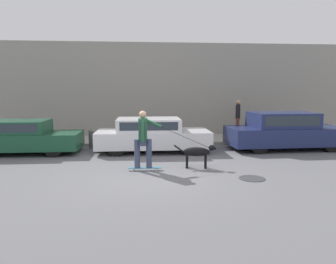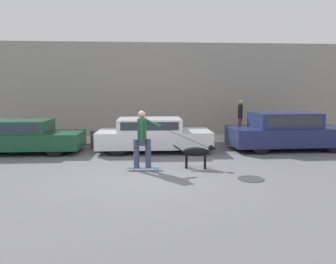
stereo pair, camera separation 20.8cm
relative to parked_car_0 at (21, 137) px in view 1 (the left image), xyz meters
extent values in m
plane|color=slate|center=(4.42, -3.51, -0.58)|extent=(36.00, 36.00, 0.00)
cube|color=gray|center=(4.42, 3.69, 1.62)|extent=(32.00, 0.30, 4.41)
cube|color=#A39E93|center=(4.42, 2.31, -0.52)|extent=(30.00, 2.41, 0.13)
cylinder|color=black|center=(1.31, 0.72, -0.28)|extent=(0.61, 0.21, 0.61)
cylinder|color=black|center=(1.29, -0.74, -0.28)|extent=(0.61, 0.21, 0.61)
cube|color=#194C33|center=(0.04, 0.00, -0.12)|extent=(4.07, 1.73, 0.56)
cube|color=#194C33|center=(-0.12, 0.00, 0.38)|extent=(2.13, 1.55, 0.44)
cube|color=#28333D|center=(-0.13, -0.77, 0.40)|extent=(1.86, 0.03, 0.28)
cylinder|color=black|center=(5.96, 0.78, -0.27)|extent=(0.63, 0.21, 0.62)
cylinder|color=black|center=(5.94, -0.82, -0.27)|extent=(0.63, 0.21, 0.62)
cylinder|color=black|center=(3.43, 0.82, -0.27)|extent=(0.63, 0.21, 0.62)
cylinder|color=black|center=(3.40, -0.78, -0.27)|extent=(0.63, 0.21, 0.62)
cube|color=silver|center=(4.68, 0.00, -0.10)|extent=(4.11, 1.89, 0.58)
cube|color=silver|center=(4.52, 0.00, 0.41)|extent=(2.28, 1.68, 0.45)
cube|color=#28333D|center=(4.51, -0.83, 0.43)|extent=(1.99, 0.04, 0.29)
cylinder|color=black|center=(11.07, 0.82, -0.27)|extent=(0.64, 0.22, 0.63)
cylinder|color=black|center=(11.12, -0.74, -0.27)|extent=(0.64, 0.22, 0.63)
cylinder|color=black|center=(8.35, 0.74, -0.27)|extent=(0.64, 0.22, 0.63)
cylinder|color=black|center=(8.39, -0.82, -0.27)|extent=(0.64, 0.22, 0.63)
cube|color=navy|center=(9.73, 0.00, -0.06)|extent=(4.45, 1.93, 0.66)
cube|color=navy|center=(9.56, 0.00, 0.54)|extent=(2.35, 1.69, 0.55)
cube|color=#28333D|center=(9.58, -0.82, 0.57)|extent=(2.03, 0.07, 0.36)
cylinder|color=black|center=(6.08, -2.68, -0.40)|extent=(0.07, 0.07, 0.37)
cylinder|color=black|center=(6.06, -2.83, -0.40)|extent=(0.07, 0.07, 0.37)
cylinder|color=black|center=(5.56, -2.59, -0.40)|extent=(0.07, 0.07, 0.37)
cylinder|color=black|center=(5.53, -2.74, -0.40)|extent=(0.07, 0.07, 0.37)
ellipsoid|color=black|center=(5.81, -2.71, -0.10)|extent=(0.80, 0.39, 0.26)
sphere|color=black|center=(6.23, -2.78, 0.02)|extent=(0.17, 0.17, 0.17)
cylinder|color=black|center=(6.31, -2.80, 0.00)|extent=(0.11, 0.09, 0.08)
cylinder|color=black|center=(5.31, -2.62, -0.02)|extent=(0.31, 0.09, 0.23)
cylinder|color=beige|center=(4.66, -2.83, -0.55)|extent=(0.07, 0.03, 0.07)
cylinder|color=beige|center=(4.65, -2.98, -0.55)|extent=(0.07, 0.03, 0.07)
cylinder|color=beige|center=(3.99, -2.80, -0.55)|extent=(0.07, 0.03, 0.07)
cylinder|color=beige|center=(3.98, -2.95, -0.55)|extent=(0.07, 0.03, 0.07)
cube|color=teal|center=(4.32, -2.89, -0.50)|extent=(0.94, 0.15, 0.02)
cylinder|color=#38425B|center=(4.44, -2.89, -0.10)|extent=(0.16, 0.16, 0.80)
cylinder|color=#38425B|center=(4.11, -2.88, -0.10)|extent=(0.16, 0.16, 0.80)
cube|color=#38425B|center=(4.27, -2.89, 0.23)|extent=(0.21, 0.36, 0.16)
cube|color=#235138|center=(4.27, -2.89, 0.60)|extent=(0.24, 0.46, 0.59)
sphere|color=tan|center=(4.27, -2.89, 0.99)|extent=(0.20, 0.20, 0.20)
cylinder|color=#235138|center=(4.26, -3.16, 0.57)|extent=(0.10, 0.10, 0.56)
cylinder|color=#235138|center=(4.54, -2.63, 0.73)|extent=(0.56, 0.15, 0.31)
cylinder|color=black|center=(5.51, -2.72, 0.31)|extent=(1.45, 0.14, 0.64)
cylinder|color=#28282D|center=(8.56, 2.32, -0.03)|extent=(0.14, 0.14, 0.84)
cylinder|color=#28282D|center=(8.61, 2.47, -0.03)|extent=(0.14, 0.14, 0.84)
cube|color=black|center=(8.58, 2.39, 0.70)|extent=(0.31, 0.43, 0.61)
cylinder|color=black|center=(8.50, 2.17, 0.71)|extent=(0.09, 0.09, 0.58)
cylinder|color=black|center=(8.66, 2.62, 0.71)|extent=(0.09, 0.09, 0.58)
sphere|color=tan|center=(8.58, 2.39, 1.11)|extent=(0.22, 0.22, 0.22)
cube|color=brown|center=(8.50, 2.17, 0.27)|extent=(0.18, 0.28, 0.30)
cylinder|color=#38383D|center=(7.03, -3.97, -0.58)|extent=(0.66, 0.66, 0.01)
cylinder|color=#4C5156|center=(2.31, 0.86, -0.28)|extent=(0.17, 0.17, 0.60)
sphere|color=#4C5156|center=(2.31, 0.86, 0.06)|extent=(0.18, 0.18, 0.18)
camera|label=1|loc=(4.17, -11.86, 1.68)|focal=35.00mm
camera|label=2|loc=(4.38, -11.88, 1.68)|focal=35.00mm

